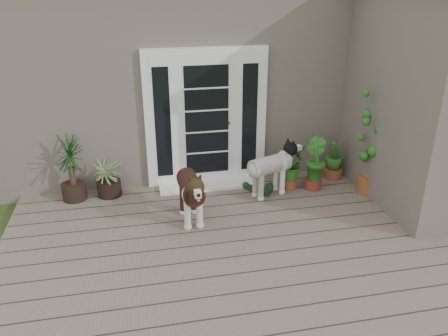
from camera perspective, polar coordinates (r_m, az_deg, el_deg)
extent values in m
cube|color=#6B5B4C|center=(5.56, 3.96, -11.44)|extent=(6.20, 4.60, 0.12)
cube|color=#665E54|center=(8.89, -3.30, 12.41)|extent=(7.40, 4.00, 3.10)
cube|color=#665E54|center=(7.11, 25.08, 7.51)|extent=(1.60, 2.40, 3.10)
cube|color=white|center=(6.97, -2.26, 6.38)|extent=(1.90, 0.14, 2.15)
cube|color=white|center=(7.17, -1.86, -2.13)|extent=(1.60, 0.40, 0.05)
imported|color=#23621C|center=(7.07, 8.39, -0.34)|extent=(0.65, 0.65, 0.60)
imported|color=#295C1A|center=(7.12, 11.38, -0.30)|extent=(0.46, 0.46, 0.61)
imported|color=#175218|center=(7.59, 13.81, 0.69)|extent=(0.46, 0.46, 0.54)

